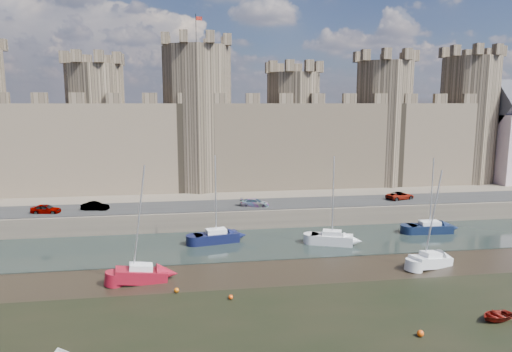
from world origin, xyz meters
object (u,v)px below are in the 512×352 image
Objects in this scene: car_3 at (400,196)px; sailboat_3 at (429,227)px; sailboat_1 at (216,236)px; car_2 at (255,203)px; sailboat_2 at (332,238)px; car_1 at (95,206)px; car_0 at (46,209)px; sailboat_4 at (141,274)px; sailboat_5 at (430,260)px.

car_3 is 0.44× the size of sailboat_3.
car_2 is at bearing 42.38° from sailboat_1.
sailboat_2 reaches higher than car_3.
car_1 is 0.37× the size of sailboat_3.
car_0 reaches higher than car_1.
sailboat_3 is at bearing -89.94° from car_0.
sailboat_4 reaches higher than sailboat_2.
sailboat_5 is (36.62, -19.91, -2.36)m from car_1.
sailboat_3 is 0.96× the size of sailboat_5.
sailboat_5 is (-6.24, -11.38, -0.03)m from sailboat_3.
sailboat_2 reaches higher than car_1.
car_0 is 0.85× the size of car_3.
car_1 is 31.15m from sailboat_2.
car_0 is at bearing 118.41° from sailboat_4.
sailboat_4 is at bearing -137.86° from sailboat_2.
car_1 is at bearing 179.35° from sailboat_2.
sailboat_5 is (-6.43, -20.28, -2.37)m from car_3.
sailboat_3 is (13.96, 2.85, -0.07)m from sailboat_2.
sailboat_4 is at bearing -135.81° from sailboat_1.
car_2 is 9.90m from sailboat_1.
sailboat_1 reaches higher than sailboat_2.
sailboat_2 is (7.68, -10.43, -2.24)m from car_2.
sailboat_1 is (21.36, -7.77, -2.30)m from car_0.
sailboat_1 is (-5.79, -7.71, -2.25)m from car_2.
car_0 is at bearing 136.56° from sailboat_5.
sailboat_1 reaches higher than car_0.
sailboat_5 is at bearing -27.01° from sailboat_2.
sailboat_3 is (27.43, 0.13, -0.06)m from sailboat_1.
car_3 is 0.39× the size of sailboat_4.
car_3 is 40.66m from sailboat_4.
car_1 is at bearing 171.83° from sailboat_3.
sailboat_4 reaches higher than sailboat_1.
sailboat_4 is (-35.32, -20.01, -2.29)m from car_3.
car_2 is at bearing -81.17° from car_0.
car_0 is at bearing 149.29° from sailboat_1.
car_0 is at bearing 104.82° from car_2.
sailboat_4 is (-21.18, -8.25, -0.03)m from sailboat_2.
car_1 is at bearing 139.98° from sailboat_1.
car_2 is (27.15, -0.06, -0.05)m from car_0.
car_0 is 46.67m from sailboat_5.
car_2 is at bearing 147.20° from sailboat_2.
car_1 is 21.25m from car_2.
car_2 is 13.15m from sailboat_2.
sailboat_2 is at bearing -100.02° from car_1.
car_2 is 21.86m from car_3.
car_3 is 21.41m from sailboat_5.
sailboat_1 is 1.05× the size of sailboat_5.
sailboat_2 reaches higher than car_0.
car_0 is 49.44m from sailboat_3.
car_1 is at bearing 103.82° from sailboat_4.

